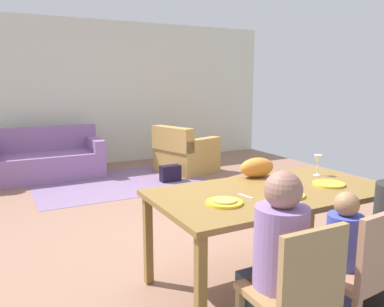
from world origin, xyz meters
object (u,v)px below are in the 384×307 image
at_px(person_child, 338,266).
at_px(armchair, 185,154).
at_px(plate_near_child, 287,195).
at_px(plate_near_woman, 329,184).
at_px(couch, 46,160).
at_px(dining_table, 271,199).
at_px(dining_chair_man, 297,290).
at_px(person_man, 275,272).
at_px(cat, 257,167).
at_px(wine_glass, 318,161).
at_px(handbag, 170,173).
at_px(plate_near_man, 224,202).
at_px(dining_chair_child, 362,269).

relative_size(person_child, armchair, 0.86).
xyz_separation_m(plate_near_child, plate_near_woman, (0.50, 0.08, 0.00)).
bearing_deg(couch, dining_table, -75.97).
distance_m(plate_near_child, plate_near_woman, 0.51).
relative_size(dining_chair_man, couch, 0.49).
height_order(plate_near_child, dining_chair_man, dining_chair_man).
xyz_separation_m(plate_near_woman, person_man, (-1.00, -0.57, -0.26)).
distance_m(plate_near_woman, cat, 0.60).
bearing_deg(person_man, wine_glass, 36.25).
xyz_separation_m(plate_near_woman, handbag, (0.12, 3.34, -0.64)).
bearing_deg(dining_table, person_man, -126.84).
relative_size(person_man, cat, 3.47).
height_order(plate_near_man, plate_near_woman, same).
bearing_deg(wine_glass, dining_chair_man, -138.54).
distance_m(dining_table, plate_near_woman, 0.52).
bearing_deg(person_child, dining_chair_child, -86.75).
bearing_deg(plate_near_woman, couch, 109.59).
height_order(plate_near_woman, armchair, armchair).
bearing_deg(cat, person_man, -117.23).
relative_size(plate_near_child, cat, 0.78).
bearing_deg(handbag, couch, 146.03).
relative_size(plate_near_child, person_man, 0.23).
bearing_deg(dining_chair_child, plate_near_man, 125.10).
bearing_deg(dining_chair_child, handbag, 81.46).
distance_m(dining_table, plate_near_child, 0.20).
bearing_deg(dining_table, dining_chair_man, -120.78).
bearing_deg(wine_glass, plate_near_child, -151.23).
bearing_deg(plate_near_man, person_man, -89.94).
relative_size(plate_near_woman, couch, 0.14).
xyz_separation_m(plate_near_man, person_man, (0.00, -0.55, -0.26)).
relative_size(dining_table, dining_chair_child, 2.09).
xyz_separation_m(plate_near_child, dining_chair_man, (-0.50, -0.66, -0.28)).
height_order(cat, armchair, cat).
distance_m(plate_near_woman, person_man, 1.18).
bearing_deg(armchair, person_child, -104.31).
height_order(plate_near_child, dining_chair_child, dining_chair_child).
relative_size(dining_chair_man, dining_chair_child, 1.00).
bearing_deg(dining_chair_child, cat, 83.34).
height_order(plate_near_woman, couch, couch).
height_order(plate_near_child, armchair, armchair).
bearing_deg(couch, plate_near_child, -76.50).
bearing_deg(person_man, dining_chair_child, -19.03).
xyz_separation_m(armchair, handbag, (-0.50, -0.48, -0.19)).
distance_m(plate_near_child, armchair, 4.08).
height_order(dining_table, couch, couch).
bearing_deg(person_child, armchair, 75.69).
xyz_separation_m(person_man, dining_chair_child, (0.51, -0.17, -0.02)).
relative_size(plate_near_woman, wine_glass, 1.34).
bearing_deg(couch, armchair, -16.92).
height_order(plate_near_child, person_child, person_child).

